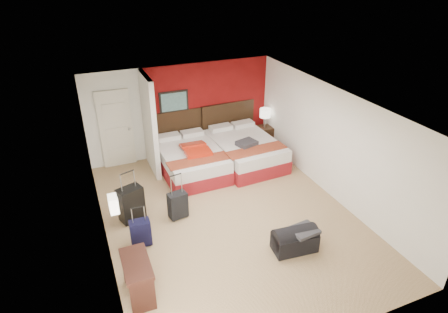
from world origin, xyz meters
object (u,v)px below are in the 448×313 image
suitcase_navy (141,234)px  duffel_bag (295,241)px  suitcase_charcoal (178,206)px  bed_right (245,151)px  red_suitcase_open (195,149)px  suitcase_black (131,205)px  bed_left (191,161)px  desk (138,279)px  nightstand (264,136)px  table_lamp (265,118)px

suitcase_navy → duffel_bag: (2.63, -1.23, -0.06)m
suitcase_charcoal → duffel_bag: suitcase_charcoal is taller
bed_right → red_suitcase_open: 1.44m
suitcase_black → duffel_bag: (2.64, -2.10, -0.16)m
bed_left → suitcase_navy: (-1.76, -2.32, -0.05)m
bed_left → duffel_bag: bed_left is taller
bed_left → duffel_bag: (0.87, -3.55, -0.11)m
suitcase_navy → desk: 1.25m
bed_left → suitcase_charcoal: bed_left is taller
suitcase_black → nightstand: bearing=7.4°
suitcase_black → bed_right: bearing=4.1°
suitcase_navy → duffel_bag: 2.90m
table_lamp → duffel_bag: size_ratio=0.68×
bed_left → table_lamp: 2.58m
bed_right → red_suitcase_open: size_ratio=2.55×
red_suitcase_open → bed_left: bearing=137.4°
nightstand → table_lamp: bearing=0.0°
red_suitcase_open → nightstand: (2.34, 0.75, -0.39)m
bed_left → red_suitcase_open: (0.10, -0.10, 0.37)m
suitcase_charcoal → suitcase_black: bearing=153.0°
bed_left → bed_right: (1.49, -0.05, 0.01)m
red_suitcase_open → table_lamp: size_ratio=1.56×
bed_right → desk: (-3.53, -3.48, 0.02)m
bed_right → table_lamp: size_ratio=3.97×
red_suitcase_open → duffel_bag: bearing=-75.1°
bed_left → red_suitcase_open: size_ratio=2.45×
table_lamp → bed_left: bearing=-165.1°
red_suitcase_open → bed_right: bearing=4.5°
bed_right → nightstand: bearing=33.5°
suitcase_black → bed_left: bearing=20.2°
suitcase_navy → suitcase_black: bearing=92.7°
red_suitcase_open → suitcase_black: 2.33m
table_lamp → suitcase_black: size_ratio=0.74×
duffel_bag → bed_left: bearing=109.4°
bed_right → suitcase_navy: bed_right is taller
suitcase_black → duffel_bag: suitcase_black is taller
bed_right → suitcase_navy: bearing=-148.2°
red_suitcase_open → desk: bearing=-119.6°
duffel_bag → table_lamp: bearing=75.2°
bed_right → duffel_bag: 3.56m
bed_left → table_lamp: table_lamp is taller
bed_left → suitcase_black: suitcase_black is taller
table_lamp → suitcase_black: (-4.21, -2.10, -0.50)m
suitcase_navy → desk: (-0.28, -1.21, 0.09)m
bed_left → nightstand: 2.52m
nightstand → table_lamp: (0.00, 0.00, 0.57)m
table_lamp → desk: 6.15m
table_lamp → suitcase_charcoal: 4.11m
table_lamp → desk: size_ratio=0.65×
nightstand → suitcase_navy: size_ratio=1.13×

